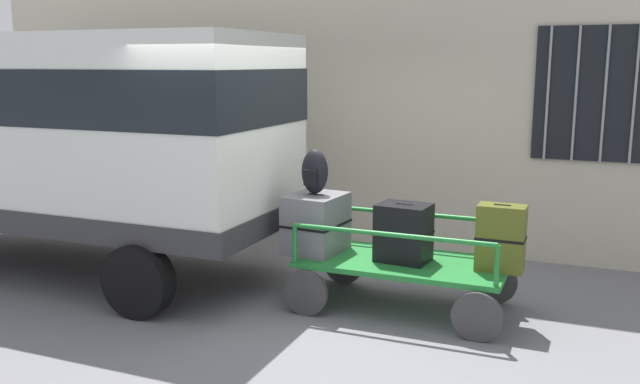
{
  "coord_description": "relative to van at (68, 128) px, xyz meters",
  "views": [
    {
      "loc": [
        2.61,
        -5.8,
        2.35
      ],
      "look_at": [
        0.1,
        0.25,
        1.09
      ],
      "focal_mm": 37.98,
      "sensor_mm": 36.0,
      "label": 1
    }
  ],
  "objects": [
    {
      "name": "cart_railing",
      "position": [
        3.8,
        0.21,
        -0.83
      ],
      "size": [
        1.91,
        0.94,
        0.38
      ],
      "color": "#1E722D",
      "rests_on": "luggage_cart"
    },
    {
      "name": "luggage_cart",
      "position": [
        3.8,
        0.21,
        -1.24
      ],
      "size": [
        2.03,
        1.08,
        0.49
      ],
      "color": "#1E722D",
      "rests_on": "ground"
    },
    {
      "name": "suitcase_center_bottom",
      "position": [
        4.69,
        0.24,
        -0.84
      ],
      "size": [
        0.43,
        0.26,
        0.61
      ],
      "color": "#4C5119",
      "rests_on": "luggage_cart"
    },
    {
      "name": "ground_plane",
      "position": [
        2.84,
        -0.04,
        -1.63
      ],
      "size": [
        40.0,
        40.0,
        0.0
      ],
      "primitive_type": "plane",
      "color": "slate"
    },
    {
      "name": "suitcase_midleft_bottom",
      "position": [
        3.8,
        0.2,
        -0.86
      ],
      "size": [
        0.52,
        0.43,
        0.56
      ],
      "color": "black",
      "rests_on": "luggage_cart"
    },
    {
      "name": "suitcase_left_bottom",
      "position": [
        2.91,
        0.18,
        -0.85
      ],
      "size": [
        0.56,
        0.65,
        0.58
      ],
      "color": "slate",
      "rests_on": "luggage_cart"
    },
    {
      "name": "van",
      "position": [
        0.0,
        0.0,
        0.0
      ],
      "size": [
        4.98,
        2.01,
        2.63
      ],
      "color": "silver",
      "rests_on": "ground"
    },
    {
      "name": "building_wall",
      "position": [
        2.85,
        2.51,
        0.87
      ],
      "size": [
        12.0,
        0.38,
        5.0
      ],
      "color": "#BCB29E",
      "rests_on": "ground"
    },
    {
      "name": "backpack",
      "position": [
        2.89,
        0.18,
        -0.34
      ],
      "size": [
        0.27,
        0.22,
        0.44
      ],
      "color": "black",
      "rests_on": "suitcase_left_bottom"
    }
  ]
}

